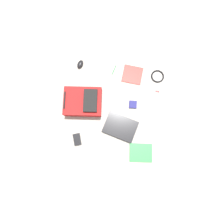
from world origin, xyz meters
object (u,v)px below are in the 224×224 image
at_px(laptop, 120,127).
at_px(book_comic, 141,153).
at_px(book_red, 132,75).
at_px(computer_mouse, 80,64).
at_px(backpack, 83,102).
at_px(earbud_pouch, 133,105).
at_px(power_brick, 77,139).
at_px(usb_stick, 157,91).
at_px(pen_black, 114,70).
at_px(cable_coil, 158,76).

xyz_separation_m(laptop, book_comic, (0.25, -0.26, -0.00)).
height_order(book_red, computer_mouse, computer_mouse).
height_order(backpack, earbud_pouch, backpack).
bearing_deg(power_brick, earbud_pouch, 38.44).
relative_size(laptop, usb_stick, 8.88).
relative_size(backpack, computer_mouse, 4.18).
bearing_deg(laptop, pen_black, 102.35).
xyz_separation_m(power_brick, pen_black, (0.32, 0.85, -0.01)).
distance_m(backpack, earbud_pouch, 0.56).
height_order(book_red, usb_stick, book_red).
relative_size(computer_mouse, power_brick, 0.81).
bearing_deg(laptop, usb_stick, 49.95).
xyz_separation_m(book_comic, pen_black, (-0.40, 0.92, -0.01)).
bearing_deg(backpack, book_comic, -35.09).
bearing_deg(power_brick, book_comic, -5.36).
bearing_deg(pen_black, laptop, -77.65).
xyz_separation_m(book_comic, power_brick, (-0.72, 0.07, 0.00)).
relative_size(book_red, pen_black, 1.85).
distance_m(book_comic, usb_stick, 0.73).
bearing_deg(cable_coil, pen_black, 177.76).
distance_m(cable_coil, power_brick, 1.18).
distance_m(pen_black, earbud_pouch, 0.47).
xyz_separation_m(cable_coil, earbud_pouch, (-0.26, -0.37, 0.00)).
height_order(laptop, power_brick, laptop).
height_order(book_red, cable_coil, cable_coil).
bearing_deg(book_red, laptop, -97.03).
distance_m(book_comic, cable_coil, 0.91).
height_order(backpack, power_brick, backpack).
height_order(pen_black, earbud_pouch, earbud_pouch).
bearing_deg(backpack, laptop, -27.56).
bearing_deg(power_brick, pen_black, 69.37).
bearing_deg(earbud_pouch, usb_stick, 34.75).
height_order(book_red, earbud_pouch, earbud_pouch).
height_order(book_comic, computer_mouse, computer_mouse).
xyz_separation_m(pen_black, earbud_pouch, (0.26, -0.39, 0.01)).
xyz_separation_m(laptop, usb_stick, (0.39, 0.46, -0.01)).
relative_size(book_red, earbud_pouch, 2.89).
distance_m(backpack, computer_mouse, 0.47).
bearing_deg(pen_black, backpack, -124.46).
height_order(laptop, cable_coil, laptop).
xyz_separation_m(pen_black, usb_stick, (0.53, -0.20, -0.00)).
height_order(book_red, pen_black, book_red).
distance_m(cable_coil, earbud_pouch, 0.45).
xyz_separation_m(earbud_pouch, usb_stick, (0.27, 0.19, -0.01)).
distance_m(book_red, usb_stick, 0.35).
relative_size(backpack, power_brick, 3.40).
height_order(laptop, book_comic, laptop).
xyz_separation_m(power_brick, usb_stick, (0.85, 0.65, -0.01)).
bearing_deg(computer_mouse, power_brick, -68.53).
xyz_separation_m(computer_mouse, pen_black, (0.40, -0.02, -0.02)).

